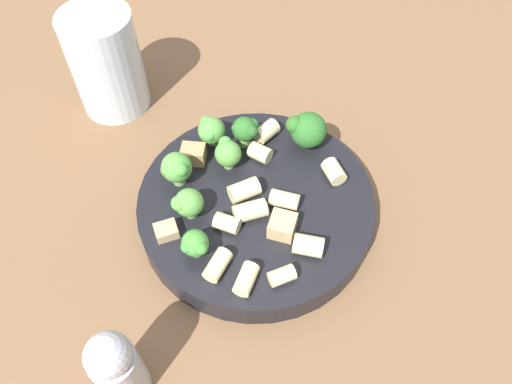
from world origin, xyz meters
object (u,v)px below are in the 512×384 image
chicken_chunk_2 (282,226)px  pepper_shaker (117,368)px  broccoli_floret_0 (176,168)px  rigatoni_10 (218,265)px  rigatoni_4 (308,245)px  rigatoni_6 (244,192)px  rigatoni_3 (266,131)px  broccoli_floret_4 (307,129)px  broccoli_floret_6 (195,244)px  rigatoni_2 (282,276)px  rigatoni_8 (252,211)px  broccoli_floret_3 (211,130)px  rigatoni_0 (334,172)px  drinking_glass (108,69)px  rigatoni_5 (285,197)px  rigatoni_7 (260,153)px  chicken_chunk_1 (166,231)px  rigatoni_1 (227,223)px  rigatoni_9 (246,279)px  chicken_chunk_0 (193,154)px  broccoli_floret_5 (187,204)px  broccoli_floret_2 (228,153)px  pasta_bowl (256,205)px  broccoli_floret_1 (246,130)px

chicken_chunk_2 → pepper_shaker: bearing=60.4°
broccoli_floret_0 → rigatoni_10: 0.10m
broccoli_floret_0 → rigatoni_4: (-0.13, 0.04, -0.01)m
rigatoni_6 → rigatoni_3: bearing=-91.1°
broccoli_floret_0 → broccoli_floret_4: broccoli_floret_4 is taller
broccoli_floret_6 → rigatoni_2: broccoli_floret_6 is taller
chicken_chunk_2 → rigatoni_4: bearing=151.8°
broccoli_floret_4 → rigatoni_8: size_ratio=1.35×
broccoli_floret_0 → broccoli_floret_3: bearing=-105.7°
rigatoni_0 → drinking_glass: size_ratio=0.20×
broccoli_floret_6 → rigatoni_5: broccoli_floret_6 is taller
rigatoni_4 → rigatoni_10: bearing=28.0°
rigatoni_7 → drinking_glass: drinking_glass is taller
broccoli_floret_4 → chicken_chunk_1: bearing=54.5°
rigatoni_1 → rigatoni_9: same height
chicken_chunk_0 → drinking_glass: 0.15m
rigatoni_0 → rigatoni_8: size_ratio=0.76×
broccoli_floret_5 → rigatoni_6: broccoli_floret_5 is taller
broccoli_floret_6 → pepper_shaker: (0.02, 0.11, -0.00)m
broccoli_floret_2 → rigatoni_1: (-0.02, 0.07, -0.01)m
broccoli_floret_5 → rigatoni_6: (-0.04, -0.03, -0.01)m
pasta_bowl → rigatoni_7: size_ratio=10.56×
broccoli_floret_0 → broccoli_floret_4: 0.13m
broccoli_floret_3 → rigatoni_0: size_ratio=1.44×
broccoli_floret_3 → drinking_glass: drinking_glass is taller
broccoli_floret_6 → broccoli_floret_5: bearing=-61.9°
broccoli_floret_4 → drinking_glass: drinking_glass is taller
rigatoni_9 → rigatoni_2: bearing=-158.6°
broccoli_floret_6 → rigatoni_9: 0.05m
rigatoni_0 → chicken_chunk_2: size_ratio=0.99×
rigatoni_4 → broccoli_floret_1: bearing=-50.9°
rigatoni_1 → chicken_chunk_0: bearing=-50.8°
broccoli_floret_6 → rigatoni_7: bearing=-102.0°
broccoli_floret_6 → pepper_shaker: pepper_shaker is taller
broccoli_floret_5 → rigatoni_2: size_ratio=1.49×
rigatoni_3 → rigatoni_5: (-0.04, 0.07, -0.00)m
rigatoni_10 → pasta_bowl: bearing=-98.7°
rigatoni_8 → rigatoni_10: bearing=77.0°
broccoli_floret_6 → rigatoni_10: bearing=158.4°
broccoli_floret_5 → rigatoni_0: broccoli_floret_5 is taller
broccoli_floret_3 → chicken_chunk_1: broccoli_floret_3 is taller
rigatoni_10 → chicken_chunk_1: size_ratio=1.40×
broccoli_floret_6 → pepper_shaker: bearing=79.1°
rigatoni_2 → drinking_glass: size_ratio=0.19×
rigatoni_3 → chicken_chunk_1: rigatoni_3 is taller
broccoli_floret_2 → rigatoni_6: bearing=126.3°
rigatoni_6 → chicken_chunk_2: bearing=148.4°
rigatoni_1 → rigatoni_6: rigatoni_6 is taller
chicken_chunk_0 → broccoli_floret_5: bearing=105.6°
broccoli_floret_5 → rigatoni_7: size_ratio=1.53×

